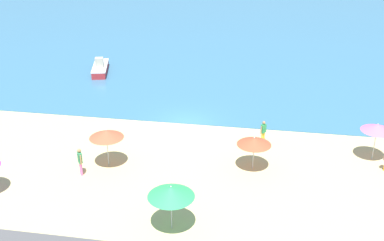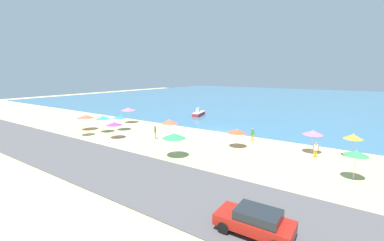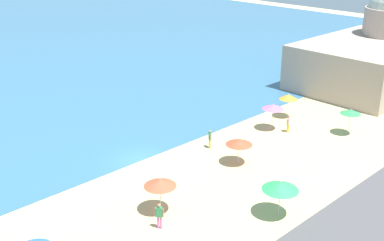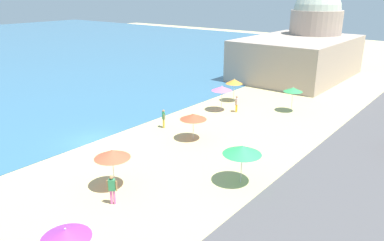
{
  "view_description": "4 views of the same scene",
  "coord_description": "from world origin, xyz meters",
  "px_view_note": "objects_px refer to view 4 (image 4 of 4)",
  "views": [
    {
      "loc": [
        5.89,
        -31.92,
        15.28
      ],
      "look_at": [
        1.14,
        -3.64,
        2.03
      ],
      "focal_mm": 45.0,
      "sensor_mm": 36.0,
      "label": 1
    },
    {
      "loc": [
        17.27,
        -31.99,
        8.43
      ],
      "look_at": [
        -1.94,
        -4.13,
        2.1
      ],
      "focal_mm": 24.0,
      "sensor_mm": 36.0,
      "label": 2
    },
    {
      "loc": [
        -20.95,
        -27.84,
        17.32
      ],
      "look_at": [
        6.25,
        0.59,
        1.62
      ],
      "focal_mm": 45.0,
      "sensor_mm": 36.0,
      "label": 3
    },
    {
      "loc": [
        -16.28,
        -22.86,
        11.22
      ],
      "look_at": [
        5.55,
        -5.38,
        1.43
      ],
      "focal_mm": 35.0,
      "sensor_mm": 36.0,
      "label": 4
    }
  ],
  "objects_px": {
    "beach_umbrella_1": "(193,117)",
    "beach_umbrella_10": "(293,90)",
    "beach_umbrella_9": "(242,150)",
    "bather_1": "(164,118)",
    "harbor_fortress": "(305,46)",
    "bather_0": "(237,103)",
    "beach_umbrella_4": "(234,81)",
    "beach_umbrella_11": "(112,154)",
    "beach_umbrella_8": "(66,234)",
    "bather_2": "(112,188)",
    "beach_umbrella_0": "(222,88)"
  },
  "relations": [
    {
      "from": "beach_umbrella_1",
      "to": "beach_umbrella_10",
      "type": "xyz_separation_m",
      "value": [
        11.62,
        -2.99,
        0.29
      ]
    },
    {
      "from": "beach_umbrella_9",
      "to": "beach_umbrella_10",
      "type": "xyz_separation_m",
      "value": [
        15.37,
        3.72,
        -0.01
      ]
    },
    {
      "from": "bather_1",
      "to": "harbor_fortress",
      "type": "height_order",
      "value": "harbor_fortress"
    },
    {
      "from": "beach_umbrella_9",
      "to": "beach_umbrella_10",
      "type": "distance_m",
      "value": 15.81
    },
    {
      "from": "bather_0",
      "to": "beach_umbrella_1",
      "type": "bearing_deg",
      "value": -172.26
    },
    {
      "from": "bather_0",
      "to": "bather_1",
      "type": "height_order",
      "value": "bather_1"
    },
    {
      "from": "beach_umbrella_4",
      "to": "beach_umbrella_11",
      "type": "xyz_separation_m",
      "value": [
        -20.08,
        -4.44,
        0.05
      ]
    },
    {
      "from": "beach_umbrella_8",
      "to": "beach_umbrella_4",
      "type": "bearing_deg",
      "value": 18.29
    },
    {
      "from": "beach_umbrella_9",
      "to": "bather_0",
      "type": "relative_size",
      "value": 1.58
    },
    {
      "from": "beach_umbrella_10",
      "to": "beach_umbrella_11",
      "type": "xyz_separation_m",
      "value": [
        -20.59,
        1.9,
        0.0
      ]
    },
    {
      "from": "beach_umbrella_8",
      "to": "bather_0",
      "type": "height_order",
      "value": "beach_umbrella_8"
    },
    {
      "from": "beach_umbrella_11",
      "to": "bather_0",
      "type": "xyz_separation_m",
      "value": [
        17.11,
        2.2,
        -1.29
      ]
    },
    {
      "from": "beach_umbrella_8",
      "to": "bather_2",
      "type": "bearing_deg",
      "value": 30.86
    },
    {
      "from": "beach_umbrella_10",
      "to": "bather_1",
      "type": "relative_size",
      "value": 1.52
    },
    {
      "from": "beach_umbrella_0",
      "to": "beach_umbrella_1",
      "type": "distance_m",
      "value": 7.94
    },
    {
      "from": "bather_0",
      "to": "bather_2",
      "type": "height_order",
      "value": "bather_2"
    },
    {
      "from": "beach_umbrella_0",
      "to": "beach_umbrella_4",
      "type": "height_order",
      "value": "beach_umbrella_0"
    },
    {
      "from": "beach_umbrella_4",
      "to": "beach_umbrella_9",
      "type": "bearing_deg",
      "value": -145.9
    },
    {
      "from": "bather_2",
      "to": "harbor_fortress",
      "type": "relative_size",
      "value": 0.1
    },
    {
      "from": "beach_umbrella_10",
      "to": "harbor_fortress",
      "type": "relative_size",
      "value": 0.14
    },
    {
      "from": "beach_umbrella_0",
      "to": "beach_umbrella_10",
      "type": "xyz_separation_m",
      "value": [
        4.08,
        -5.46,
        -0.06
      ]
    },
    {
      "from": "beach_umbrella_4",
      "to": "bather_2",
      "type": "distance_m",
      "value": 22.15
    },
    {
      "from": "bather_0",
      "to": "beach_umbrella_8",
      "type": "bearing_deg",
      "value": -164.57
    },
    {
      "from": "beach_umbrella_8",
      "to": "bather_0",
      "type": "xyz_separation_m",
      "value": [
        22.99,
        6.35,
        -1.03
      ]
    },
    {
      "from": "beach_umbrella_0",
      "to": "bather_1",
      "type": "height_order",
      "value": "beach_umbrella_0"
    },
    {
      "from": "beach_umbrella_4",
      "to": "beach_umbrella_10",
      "type": "relative_size",
      "value": 1.0
    },
    {
      "from": "beach_umbrella_8",
      "to": "bather_1",
      "type": "distance_m",
      "value": 17.76
    },
    {
      "from": "bather_1",
      "to": "beach_umbrella_11",
      "type": "bearing_deg",
      "value": -153.45
    },
    {
      "from": "beach_umbrella_8",
      "to": "bather_0",
      "type": "relative_size",
      "value": 1.37
    },
    {
      "from": "beach_umbrella_10",
      "to": "harbor_fortress",
      "type": "xyz_separation_m",
      "value": [
        16.92,
        6.12,
        1.7
      ]
    },
    {
      "from": "beach_umbrella_11",
      "to": "bather_1",
      "type": "relative_size",
      "value": 1.55
    },
    {
      "from": "beach_umbrella_10",
      "to": "bather_1",
      "type": "xyz_separation_m",
      "value": [
        -11.12,
        6.63,
        -1.28
      ]
    },
    {
      "from": "beach_umbrella_1",
      "to": "bather_2",
      "type": "height_order",
      "value": "beach_umbrella_1"
    },
    {
      "from": "beach_umbrella_0",
      "to": "bather_2",
      "type": "height_order",
      "value": "beach_umbrella_0"
    },
    {
      "from": "beach_umbrella_4",
      "to": "harbor_fortress",
      "type": "distance_m",
      "value": 17.52
    },
    {
      "from": "beach_umbrella_1",
      "to": "beach_umbrella_10",
      "type": "relative_size",
      "value": 0.89
    },
    {
      "from": "beach_umbrella_10",
      "to": "bather_2",
      "type": "bearing_deg",
      "value": 178.66
    },
    {
      "from": "beach_umbrella_4",
      "to": "beach_umbrella_8",
      "type": "distance_m",
      "value": 27.34
    },
    {
      "from": "beach_umbrella_0",
      "to": "bather_0",
      "type": "relative_size",
      "value": 1.57
    },
    {
      "from": "beach_umbrella_10",
      "to": "harbor_fortress",
      "type": "bearing_deg",
      "value": 19.89
    },
    {
      "from": "beach_umbrella_10",
      "to": "bather_0",
      "type": "relative_size",
      "value": 1.53
    },
    {
      "from": "beach_umbrella_1",
      "to": "bather_1",
      "type": "distance_m",
      "value": 3.8
    },
    {
      "from": "beach_umbrella_8",
      "to": "bather_1",
      "type": "xyz_separation_m",
      "value": [
        15.35,
        8.87,
        -1.02
      ]
    },
    {
      "from": "beach_umbrella_1",
      "to": "beach_umbrella_0",
      "type": "bearing_deg",
      "value": 18.12
    },
    {
      "from": "beach_umbrella_1",
      "to": "beach_umbrella_11",
      "type": "bearing_deg",
      "value": -173.03
    },
    {
      "from": "beach_umbrella_4",
      "to": "bather_1",
      "type": "distance_m",
      "value": 10.69
    },
    {
      "from": "beach_umbrella_9",
      "to": "beach_umbrella_11",
      "type": "relative_size",
      "value": 1.01
    },
    {
      "from": "beach_umbrella_0",
      "to": "beach_umbrella_9",
      "type": "height_order",
      "value": "beach_umbrella_9"
    },
    {
      "from": "beach_umbrella_0",
      "to": "beach_umbrella_1",
      "type": "bearing_deg",
      "value": -161.88
    },
    {
      "from": "beach_umbrella_1",
      "to": "bather_1",
      "type": "xyz_separation_m",
      "value": [
        0.49,
        3.63,
        -0.99
      ]
    }
  ]
}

